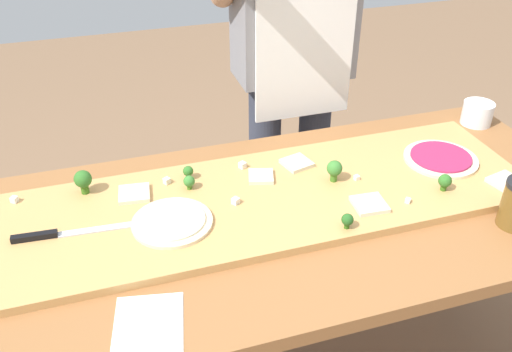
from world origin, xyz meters
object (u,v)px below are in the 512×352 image
at_px(broccoli_floret_back_left, 83,180).
at_px(recipe_note, 148,328).
at_px(cheese_crumble_b, 408,201).
at_px(cheese_crumble_f, 236,201).
at_px(pizza_whole_cheese_artichoke, 172,222).
at_px(broccoli_floret_center_right, 334,169).
at_px(prep_table, 295,237).
at_px(pizza_slice_near_left, 507,182).
at_px(pizza_whole_beet_magenta, 441,158).
at_px(pizza_slice_center, 261,177).
at_px(cheese_crumble_d, 167,181).
at_px(broccoli_floret_back_mid, 445,181).
at_px(flour_cup, 477,114).
at_px(chefs_knife, 55,234).
at_px(pizza_slice_far_right, 369,204).
at_px(pizza_slice_near_right, 297,163).
at_px(cook_center, 294,49).
at_px(broccoli_floret_front_right, 189,182).
at_px(cheese_crumble_a, 14,200).
at_px(pizza_slice_far_left, 134,194).
at_px(cheese_crumble_c, 357,178).
at_px(broccoli_floret_front_left, 347,220).
at_px(cheese_crumble_e, 242,165).

relative_size(broccoli_floret_back_left, recipe_note, 0.37).
distance_m(cheese_crumble_b, cheese_crumble_f, 0.46).
distance_m(pizza_whole_cheese_artichoke, broccoli_floret_center_right, 0.48).
distance_m(prep_table, pizza_slice_near_left, 0.62).
bearing_deg(pizza_whole_beet_magenta, pizza_slice_center, 172.82).
bearing_deg(broccoli_floret_back_left, broccoli_floret_center_right, -12.53).
bearing_deg(cheese_crumble_b, cheese_crumble_d, 154.50).
xyz_separation_m(pizza_whole_cheese_artichoke, broccoli_floret_back_mid, (0.75, -0.08, 0.02)).
bearing_deg(pizza_whole_cheese_artichoke, flour_cup, 13.92).
height_order(chefs_knife, pizza_whole_cheese_artichoke, same).
relative_size(pizza_whole_beet_magenta, recipe_note, 1.16).
xyz_separation_m(pizza_slice_far_right, pizza_slice_center, (-0.23, 0.22, 0.00)).
height_order(chefs_knife, pizza_slice_near_right, chefs_knife).
xyz_separation_m(cheese_crumble_b, cook_center, (-0.08, 0.68, 0.20)).
height_order(pizza_slice_far_right, cook_center, cook_center).
xyz_separation_m(pizza_whole_beet_magenta, cheese_crumble_d, (-0.81, 0.12, 0.00)).
bearing_deg(chefs_knife, broccoli_floret_front_right, 16.21).
bearing_deg(broccoli_floret_back_left, pizza_whole_cheese_artichoke, -45.89).
bearing_deg(cheese_crumble_a, pizza_slice_near_left, -13.87).
bearing_deg(broccoli_floret_front_right, cheese_crumble_f, -45.90).
relative_size(prep_table, pizza_slice_far_left, 20.93).
distance_m(pizza_whole_cheese_artichoke, broccoli_floret_back_mid, 0.75).
relative_size(cheese_crumble_c, cook_center, 0.01).
bearing_deg(cheese_crumble_f, pizza_slice_near_right, 30.66).
xyz_separation_m(prep_table, cheese_crumble_a, (-0.73, 0.23, 0.13)).
bearing_deg(broccoli_floret_front_left, broccoli_floret_back_mid, 12.53).
height_order(cheese_crumble_c, cheese_crumble_f, cheese_crumble_f).
bearing_deg(cheese_crumble_d, flour_cup, 4.53).
bearing_deg(pizza_slice_far_right, cook_center, 87.59).
height_order(pizza_slice_center, recipe_note, pizza_slice_center).
xyz_separation_m(pizza_slice_center, broccoli_floret_front_right, (-0.21, 0.01, 0.02)).
bearing_deg(prep_table, cheese_crumble_c, 14.51).
xyz_separation_m(chefs_knife, cheese_crumble_d, (0.31, 0.15, 0.00)).
distance_m(pizza_slice_far_left, cheese_crumble_b, 0.75).
bearing_deg(broccoli_floret_center_right, broccoli_floret_front_left, -105.35).
height_order(pizza_slice_near_right, cook_center, cook_center).
bearing_deg(recipe_note, cheese_crumble_c, 28.28).
relative_size(pizza_slice_far_left, cheese_crumble_c, 6.21).
height_order(pizza_slice_near_left, cook_center, cook_center).
distance_m(cheese_crumble_f, flour_cup, 0.96).
bearing_deg(pizza_slice_far_left, pizza_slice_near_left, -14.44).
height_order(broccoli_floret_back_mid, cheese_crumble_e, broccoli_floret_back_mid).
relative_size(broccoli_floret_center_right, cheese_crumble_b, 4.95).
distance_m(recipe_note, cook_center, 1.12).
bearing_deg(cook_center, flour_cup, -27.99).
height_order(cheese_crumble_c, cheese_crumble_d, cheese_crumble_d).
bearing_deg(broccoli_floret_back_left, broccoli_floret_front_right, -13.60).
relative_size(pizza_slice_center, cheese_crumble_d, 4.20).
bearing_deg(prep_table, pizza_slice_near_right, 69.02).
bearing_deg(prep_table, flour_cup, 20.11).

